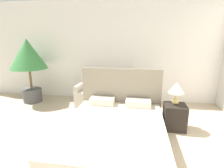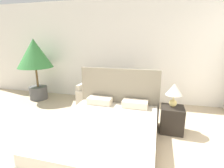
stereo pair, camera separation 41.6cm
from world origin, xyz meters
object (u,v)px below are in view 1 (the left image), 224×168
Objects in this scene: bed at (114,131)px; armchair_near_window_right at (121,97)px; nightstand at (174,117)px; table_lamp at (176,89)px; armchair_near_window_left at (89,95)px; potted_palm at (28,59)px.

armchair_near_window_right is (-0.08, 1.76, 0.03)m from bed.
armchair_near_window_right reaches higher than nightstand.
armchair_near_window_left is at bearing 154.74° from table_lamp.
nightstand is at bearing -40.56° from armchair_near_window_right.
armchair_near_window_left is 2.36m from nightstand.
armchair_near_window_left is at bearing 154.14° from nightstand.
armchair_near_window_right is at bearing 2.48° from armchair_near_window_left.
armchair_near_window_left is 0.91m from armchair_near_window_right.
bed is at bearing -58.03° from armchair_near_window_left.
armchair_near_window_left is 2.41m from table_lamp.
nightstand is at bearing -81.60° from table_lamp.
armchair_near_window_left is 1.00× the size of armchair_near_window_right.
armchair_near_window_right is at bearing 92.65° from bed.
potted_palm is 3.98m from table_lamp.
bed is 2.02m from armchair_near_window_left.
armchair_near_window_left is 1.66× the size of nightstand.
bed is at bearing -147.23° from nightstand.
bed reaches higher than table_lamp.
armchair_near_window_left is 0.47× the size of potted_palm.
nightstand is 1.12× the size of table_lamp.
nightstand is (3.84, -1.01, -1.01)m from potted_palm.
potted_palm is at bearing -177.04° from armchair_near_window_left.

